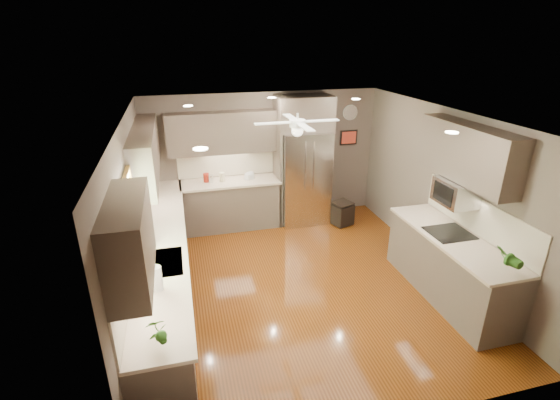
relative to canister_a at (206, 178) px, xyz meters
name	(u,v)px	position (x,y,z in m)	size (l,w,h in m)	color
floor	(301,283)	(1.15, -2.25, -1.02)	(5.00, 5.00, 0.00)	#472009
ceiling	(304,117)	(1.15, -2.25, 1.48)	(5.00, 5.00, 0.00)	white
wall_back	(264,158)	(1.15, 0.25, 0.23)	(4.50, 4.50, 0.00)	brown
wall_front	(391,321)	(1.15, -4.75, 0.23)	(4.50, 4.50, 0.00)	brown
wall_left	(133,224)	(-1.10, -2.25, 0.23)	(5.00, 5.00, 0.00)	brown
wall_right	(443,192)	(3.40, -2.25, 0.23)	(5.00, 5.00, 0.00)	brown
canister_a	(206,178)	(0.00, 0.00, 0.00)	(0.11, 0.11, 0.17)	maroon
canister_b	(211,179)	(0.08, -0.05, -0.01)	(0.10, 0.10, 0.15)	silver
canister_c	(222,177)	(0.29, -0.05, 0.01)	(0.10, 0.10, 0.16)	#C2B792
soap_bottle	(150,234)	(-0.91, -2.15, 0.02)	(0.09, 0.09, 0.21)	white
potted_plant_left	(156,331)	(-0.79, -4.20, 0.08)	(0.17, 0.12, 0.33)	#2C631C
potted_plant_right	(507,258)	(3.07, -3.95, 0.10)	(0.20, 0.16, 0.36)	#2C631C
bowl	(249,178)	(0.80, -0.05, -0.05)	(0.24, 0.24, 0.06)	#C2B792
left_run	(164,267)	(-0.80, -2.10, -0.54)	(0.65, 4.70, 1.45)	#4B3F36
back_run	(231,203)	(0.43, -0.05, -0.54)	(1.85, 0.65, 1.45)	#4B3F36
uppers	(240,154)	(0.41, -1.54, 0.85)	(4.50, 4.70, 0.95)	#4B3F36
window	(129,219)	(-1.07, -2.75, 0.53)	(0.05, 1.12, 0.92)	#BFF2B2
sink	(161,265)	(-0.78, -2.75, -0.11)	(0.50, 0.70, 0.32)	silver
refrigerator	(303,163)	(1.85, -0.09, 0.17)	(1.06, 0.75, 2.45)	silver
right_run	(450,265)	(3.08, -3.05, -0.54)	(0.70, 2.20, 1.45)	#4B3F36
microwave	(456,192)	(3.18, -2.80, 0.46)	(0.43, 0.55, 0.34)	silver
ceiling_fan	(297,125)	(1.15, -1.95, 1.31)	(1.18, 1.18, 0.32)	white
recessed_lights	(293,112)	(1.11, -1.85, 1.47)	(2.84, 3.14, 0.01)	white
wall_clock	(350,112)	(2.90, 0.23, 1.03)	(0.30, 0.03, 0.30)	white
framed_print	(349,137)	(2.90, 0.23, 0.53)	(0.36, 0.03, 0.30)	black
stool	(342,213)	(2.52, -0.52, -0.78)	(0.45, 0.45, 0.45)	black
paper_towel	(157,279)	(-0.80, -3.32, 0.06)	(0.12, 0.12, 0.30)	white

